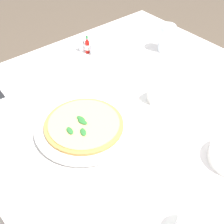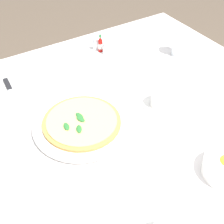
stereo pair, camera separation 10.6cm
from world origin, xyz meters
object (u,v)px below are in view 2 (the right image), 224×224
Objects in this scene: coffee_cup_far_left at (161,100)px; salt_shaker at (106,48)px; water_glass_near_left at (181,44)px; napkin_folded at (12,94)px; pepper_shaker at (95,44)px; pizza_plate at (82,124)px; dinner_knife at (11,92)px; hot_sauce_bottle at (100,45)px; pizza at (82,122)px.

coffee_cup_far_left is 2.31× the size of salt_shaker.
salt_shaker is (-0.18, -0.28, -0.03)m from water_glass_near_left.
water_glass_near_left is at bearing 91.08° from napkin_folded.
pizza_plate is at bearing -34.77° from pepper_shaker.
pizza_plate is 0.62m from water_glass_near_left.
napkin_folded is at bearing -98.13° from water_glass_near_left.
dinner_knife is 0.46m from pepper_shaker.
pepper_shaker is (-0.14, 0.44, 0.00)m from dinner_knife.
salt_shaker is (-0.36, 0.31, 0.01)m from pizza_plate.
pepper_shaker reaches higher than napkin_folded.
water_glass_near_left reaches higher than salt_shaker.
dinner_knife is 2.36× the size of hot_sauce_bottle.
pizza_plate is 0.51m from pepper_shaker.
water_glass_near_left is at bearing 51.22° from pepper_shaker.
dinner_knife is (-0.28, -0.15, 0.01)m from pizza_plate.
pizza_plate is at bearing -40.58° from salt_shaker.
salt_shaker reaches higher than dinner_knife.
water_glass_near_left reaches higher than dinner_knife.
pizza is 3.17× the size of hot_sauce_bottle.
pizza reaches higher than napkin_folded.
pizza is at bearing -77.98° from pizza_plate.
hot_sauce_bottle is at bearing -160.35° from salt_shaker.
napkin_folded is 4.23× the size of pepper_shaker.
water_glass_near_left is at bearing 85.64° from dinner_knife.
water_glass_near_left is at bearing 56.62° from salt_shaker.
hot_sauce_bottle is at bearing 142.39° from pizza.
pepper_shaker is at bearing 145.23° from pizza_plate.
dinner_knife is at bearing -97.92° from water_glass_near_left.
coffee_cup_far_left is 2.31× the size of pepper_shaker.
dinner_knife reaches higher than napkin_folded.
pepper_shaker is at bearing -128.78° from water_glass_near_left.
dinner_knife is at bearing -152.40° from pizza_plate.
napkin_folded is at bearing -152.72° from pizza.
coffee_cup_far_left is 0.47m from pepper_shaker.
salt_shaker is (-0.08, 0.46, 0.00)m from dinner_knife.
coffee_cup_far_left reaches higher than pepper_shaker.
pizza is 0.48m from salt_shaker.
water_glass_near_left is 0.74m from dinner_knife.
hot_sauce_bottle reaches higher than salt_shaker.
water_glass_near_left is 2.18× the size of pepper_shaker.
coffee_cup_far_left reaches higher than dinner_knife.
pepper_shaker reaches higher than pizza.
pepper_shaker is (-0.42, 0.29, 0.01)m from pizza_plate.
coffee_cup_far_left is at bearing -2.35° from salt_shaker.
salt_shaker reaches higher than pizza_plate.
pizza is 0.32m from dinner_knife.
coffee_cup_far_left is at bearing -0.92° from hot_sauce_bottle.
dinner_knife is 3.48× the size of salt_shaker.
coffee_cup_far_left is at bearing 56.12° from dinner_knife.
pizza_plate is 2.68× the size of water_glass_near_left.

